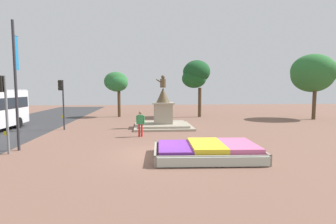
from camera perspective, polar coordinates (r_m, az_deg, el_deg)
ground_plane at (r=13.13m, az=-1.69°, el=-9.24°), size 78.77×78.77×0.00m
flower_planter at (r=12.61m, az=8.71°, el=-8.43°), size 5.10×3.48×0.69m
statue_monument at (r=22.00m, az=-1.08°, el=-1.00°), size 4.74×4.74×4.36m
traffic_light_mid_block at (r=15.16m, az=-32.12°, el=2.10°), size 0.41×0.30×3.88m
traffic_light_far_corner at (r=22.10m, az=-22.12°, el=3.27°), size 0.42×0.31×3.90m
banner_pole at (r=15.72m, az=-30.21°, el=5.53°), size 0.14×0.65×6.73m
pedestrian_with_handbag at (r=17.78m, az=-6.02°, el=-2.16°), size 0.57×0.26×1.73m
park_tree_far_left at (r=30.63m, az=-11.16°, el=6.33°), size 2.71×2.50×5.14m
park_tree_behind_statue at (r=32.11m, az=29.16°, el=7.50°), size 4.33×4.64×6.90m
park_tree_far_right at (r=30.16m, az=6.14°, el=8.33°), size 3.35×3.76×6.47m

